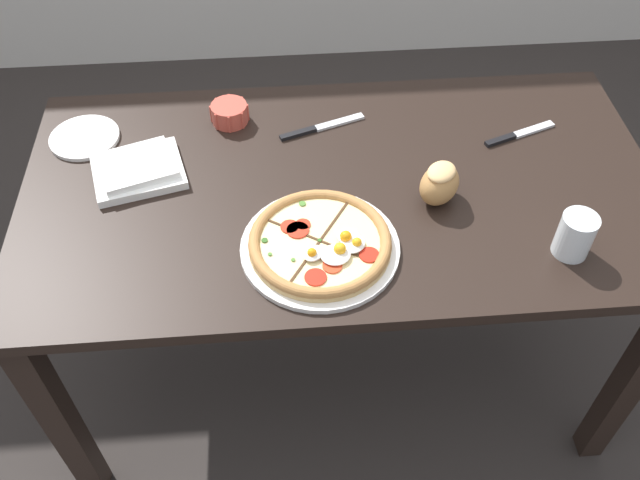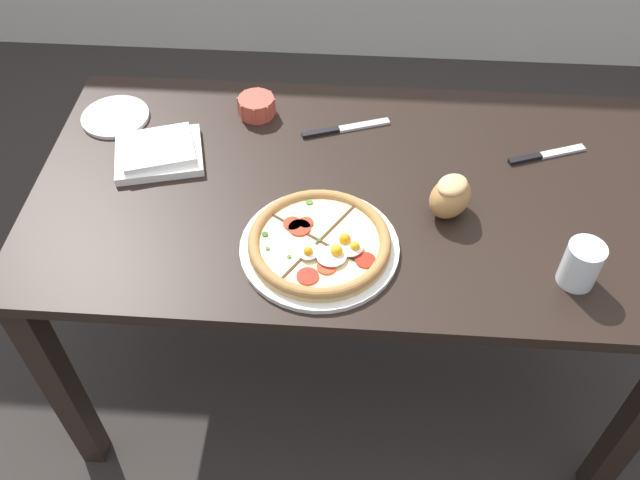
# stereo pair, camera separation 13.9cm
# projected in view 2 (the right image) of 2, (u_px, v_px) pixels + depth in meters

# --- Properties ---
(ground_plane) EXTENTS (12.00, 12.00, 0.00)m
(ground_plane) POSITION_uv_depth(u_px,v_px,m) (345.00, 362.00, 2.09)
(ground_plane) COLOR #2D2826
(dining_table) EXTENTS (1.46, 0.78, 0.75)m
(dining_table) POSITION_uv_depth(u_px,v_px,m) (353.00, 218.00, 1.61)
(dining_table) COLOR black
(dining_table) RESTS_ON ground_plane
(pizza) EXTENTS (0.33, 0.33, 0.06)m
(pizza) POSITION_uv_depth(u_px,v_px,m) (321.00, 244.00, 1.39)
(pizza) COLOR white
(pizza) RESTS_ON dining_table
(ramekin_bowl) EXTENTS (0.10, 0.10, 0.05)m
(ramekin_bowl) POSITION_uv_depth(u_px,v_px,m) (257.00, 106.00, 1.70)
(ramekin_bowl) COLOR #C64C3D
(ramekin_bowl) RESTS_ON dining_table
(napkin_folded) EXTENTS (0.24, 0.21, 0.04)m
(napkin_folded) POSITION_uv_depth(u_px,v_px,m) (159.00, 152.00, 1.59)
(napkin_folded) COLOR white
(napkin_folded) RESTS_ON dining_table
(bread_piece_near) EXTENTS (0.13, 0.13, 0.09)m
(bread_piece_near) POSITION_uv_depth(u_px,v_px,m) (451.00, 196.00, 1.45)
(bread_piece_near) COLOR #B27F47
(bread_piece_near) RESTS_ON dining_table
(knife_main) EXTENTS (0.19, 0.09, 0.01)m
(knife_main) POSITION_uv_depth(u_px,v_px,m) (546.00, 155.00, 1.60)
(knife_main) COLOR silver
(knife_main) RESTS_ON dining_table
(knife_spare) EXTENTS (0.22, 0.09, 0.01)m
(knife_spare) POSITION_uv_depth(u_px,v_px,m) (345.00, 128.00, 1.67)
(knife_spare) COLOR silver
(knife_spare) RESTS_ON dining_table
(water_glass) EXTENTS (0.07, 0.07, 0.10)m
(water_glass) POSITION_uv_depth(u_px,v_px,m) (581.00, 266.00, 1.32)
(water_glass) COLOR white
(water_glass) RESTS_ON dining_table
(side_saucer) EXTENTS (0.17, 0.17, 0.01)m
(side_saucer) POSITION_uv_depth(u_px,v_px,m) (116.00, 117.00, 1.70)
(side_saucer) COLOR white
(side_saucer) RESTS_ON dining_table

